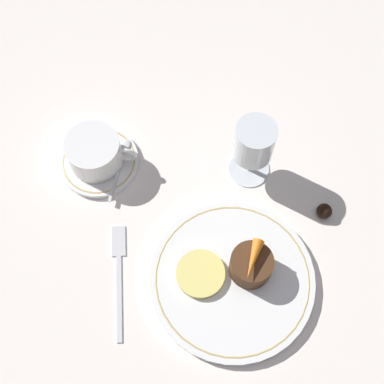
# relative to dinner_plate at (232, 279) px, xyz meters

# --- Properties ---
(ground_plane) EXTENTS (3.00, 3.00, 0.00)m
(ground_plane) POSITION_rel_dinner_plate_xyz_m (-0.02, 0.06, -0.01)
(ground_plane) COLOR white
(dinner_plate) EXTENTS (0.25, 0.25, 0.01)m
(dinner_plate) POSITION_rel_dinner_plate_xyz_m (0.00, 0.00, 0.00)
(dinner_plate) COLOR white
(dinner_plate) RESTS_ON ground_plane
(saucer) EXTENTS (0.13, 0.13, 0.01)m
(saucer) POSITION_rel_dinner_plate_xyz_m (-0.24, 0.18, -0.00)
(saucer) COLOR white
(saucer) RESTS_ON ground_plane
(coffee_cup) EXTENTS (0.12, 0.09, 0.06)m
(coffee_cup) POSITION_rel_dinner_plate_xyz_m (-0.24, 0.18, 0.03)
(coffee_cup) COLOR white
(coffee_cup) RESTS_ON saucer
(spoon) EXTENTS (0.02, 0.12, 0.00)m
(spoon) POSITION_rel_dinner_plate_xyz_m (-0.20, 0.18, 0.00)
(spoon) COLOR silver
(spoon) RESTS_ON saucer
(wine_glass) EXTENTS (0.07, 0.07, 0.13)m
(wine_glass) POSITION_rel_dinner_plate_xyz_m (0.01, 0.19, 0.08)
(wine_glass) COLOR silver
(wine_glass) RESTS_ON ground_plane
(fork) EXTENTS (0.05, 0.18, 0.01)m
(fork) POSITION_rel_dinner_plate_xyz_m (-0.18, -0.00, -0.01)
(fork) COLOR silver
(fork) RESTS_ON ground_plane
(dessert_cake) EXTENTS (0.06, 0.06, 0.04)m
(dessert_cake) POSITION_rel_dinner_plate_xyz_m (0.03, 0.02, 0.03)
(dessert_cake) COLOR #4C2D19
(dessert_cake) RESTS_ON dinner_plate
(carrot_garnish) EXTENTS (0.03, 0.06, 0.02)m
(carrot_garnish) POSITION_rel_dinner_plate_xyz_m (0.03, 0.02, 0.06)
(carrot_garnish) COLOR orange
(carrot_garnish) RESTS_ON dessert_cake
(pineapple_slice) EXTENTS (0.08, 0.08, 0.01)m
(pineapple_slice) POSITION_rel_dinner_plate_xyz_m (-0.05, 0.00, 0.01)
(pineapple_slice) COLOR #EFE075
(pineapple_slice) RESTS_ON dinner_plate
(chocolate_truffle) EXTENTS (0.02, 0.02, 0.02)m
(chocolate_truffle) POSITION_rel_dinner_plate_xyz_m (0.14, 0.13, 0.00)
(chocolate_truffle) COLOR black
(chocolate_truffle) RESTS_ON ground_plane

